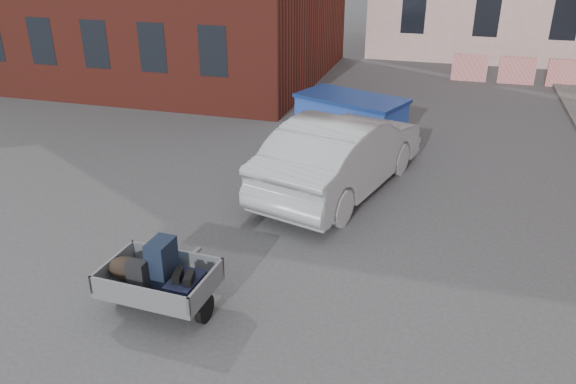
% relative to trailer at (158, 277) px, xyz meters
% --- Properties ---
extents(ground, '(120.00, 120.00, 0.00)m').
position_rel_trailer_xyz_m(ground, '(1.92, 1.37, -0.61)').
color(ground, '#38383A').
rests_on(ground, ground).
extents(barriers, '(4.70, 0.18, 1.00)m').
position_rel_trailer_xyz_m(barriers, '(6.12, 16.37, -0.11)').
color(barriers, red).
rests_on(barriers, ground).
extents(trailer, '(1.65, 1.84, 1.20)m').
position_rel_trailer_xyz_m(trailer, '(0.00, 0.00, 0.00)').
color(trailer, black).
rests_on(trailer, ground).
extents(dumpster, '(3.21, 2.42, 1.20)m').
position_rel_trailer_xyz_m(dumpster, '(1.28, 8.47, -0.00)').
color(dumpster, '#2245A5').
rests_on(dumpster, ground).
extents(silver_car, '(3.09, 5.44, 1.70)m').
position_rel_trailer_xyz_m(silver_car, '(1.71, 5.15, 0.24)').
color(silver_car, '#9A9CA0').
rests_on(silver_car, ground).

